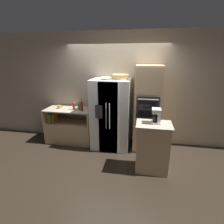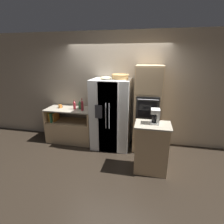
% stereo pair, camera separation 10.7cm
% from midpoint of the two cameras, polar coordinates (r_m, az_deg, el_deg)
% --- Properties ---
extents(ground_plane, '(20.00, 20.00, 0.00)m').
position_cam_midpoint_polar(ground_plane, '(4.55, -0.17, -11.31)').
color(ground_plane, black).
extents(wall_back, '(12.00, 0.06, 2.80)m').
position_cam_midpoint_polar(wall_back, '(4.54, 0.98, 7.46)').
color(wall_back, tan).
rests_on(wall_back, ground_plane).
extents(counter_left, '(1.22, 0.64, 0.91)m').
position_cam_midpoint_polar(counter_left, '(4.88, -14.06, -5.50)').
color(counter_left, tan).
rests_on(counter_left, ground_plane).
extents(refrigerator, '(0.91, 0.80, 1.71)m').
position_cam_midpoint_polar(refrigerator, '(4.29, -1.02, -0.70)').
color(refrigerator, white).
rests_on(refrigerator, ground_plane).
extents(wall_oven, '(0.60, 0.70, 2.03)m').
position_cam_midpoint_polar(wall_oven, '(4.22, 10.72, 1.02)').
color(wall_oven, tan).
rests_on(wall_oven, ground_plane).
extents(island_counter, '(0.67, 0.50, 1.00)m').
position_cam_midpoint_polar(island_counter, '(3.58, 12.17, -11.20)').
color(island_counter, tan).
rests_on(island_counter, ground_plane).
extents(wicker_basket, '(0.40, 0.40, 0.11)m').
position_cam_midpoint_polar(wicker_basket, '(4.12, 1.85, 11.56)').
color(wicker_basket, tan).
rests_on(wicker_basket, refrigerator).
extents(fruit_bowl, '(0.27, 0.27, 0.07)m').
position_cam_midpoint_polar(fruit_bowl, '(4.09, -2.92, 11.09)').
color(fruit_bowl, beige).
rests_on(fruit_bowl, refrigerator).
extents(bottle_tall, '(0.07, 0.07, 0.32)m').
position_cam_midpoint_polar(bottle_tall, '(4.40, -10.54, 2.08)').
color(bottle_tall, maroon).
rests_on(bottle_tall, counter_left).
extents(bottle_short, '(0.08, 0.08, 0.21)m').
position_cam_midpoint_polar(bottle_short, '(4.57, -11.26, 2.13)').
color(bottle_short, '#33723F').
rests_on(bottle_short, counter_left).
extents(bottle_wide, '(0.07, 0.07, 0.25)m').
position_cam_midpoint_polar(bottle_wide, '(4.56, -13.01, 2.13)').
color(bottle_wide, maroon).
rests_on(bottle_wide, counter_left).
extents(mug, '(0.12, 0.09, 0.08)m').
position_cam_midpoint_polar(mug, '(4.79, -17.42, 1.65)').
color(mug, orange).
rests_on(mug, counter_left).
extents(coffee_maker, '(0.16, 0.20, 0.28)m').
position_cam_midpoint_polar(coffee_maker, '(3.37, 13.66, -1.07)').
color(coffee_maker, white).
rests_on(coffee_maker, island_counter).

